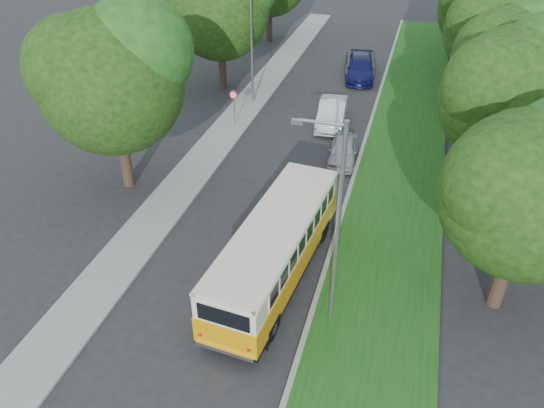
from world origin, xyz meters
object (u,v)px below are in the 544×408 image
(lamppost_near, at_px, (335,223))
(car_silver, at_px, (343,150))
(lamppost_far, at_px, (250,43))
(vintage_bus, at_px, (276,250))
(car_grey, at_px, (360,63))
(car_blue, at_px, (360,69))
(car_white, at_px, (332,113))

(lamppost_near, bearing_deg, car_silver, 97.05)
(lamppost_far, bearing_deg, vintage_bus, -69.07)
(vintage_bus, bearing_deg, lamppost_far, 116.58)
(car_silver, distance_m, car_grey, 14.60)
(lamppost_far, xyz_separation_m, car_blue, (6.49, 6.73, -3.38))
(car_white, distance_m, car_grey, 10.07)
(vintage_bus, bearing_deg, car_grey, 95.98)
(car_grey, bearing_deg, car_white, -99.78)
(car_white, bearing_deg, lamppost_near, -84.44)
(lamppost_near, bearing_deg, car_grey, 95.60)
(car_blue, bearing_deg, car_white, -100.48)
(lamppost_far, xyz_separation_m, vintage_bus, (6.43, -16.82, -2.72))
(lamppost_near, height_order, lamppost_far, lamppost_near)
(lamppost_near, relative_size, car_silver, 2.16)
(lamppost_far, bearing_deg, lamppost_near, -64.29)
(car_grey, bearing_deg, vintage_bus, -97.38)
(lamppost_near, height_order, car_blue, lamppost_near)
(lamppost_far, xyz_separation_m, car_silver, (7.41, -6.41, -3.48))
(vintage_bus, distance_m, car_white, 14.92)
(vintage_bus, height_order, car_blue, vintage_bus)
(car_silver, relative_size, car_grey, 0.75)
(vintage_bus, bearing_deg, car_white, 97.60)
(vintage_bus, relative_size, car_white, 2.02)
(car_white, bearing_deg, car_grey, 83.29)
(car_silver, distance_m, car_blue, 13.17)
(car_blue, xyz_separation_m, car_grey, (-0.20, 1.42, -0.05))
(lamppost_near, height_order, car_silver, lamppost_near)
(car_silver, relative_size, car_white, 0.80)
(vintage_bus, distance_m, car_grey, 24.97)
(car_white, xyz_separation_m, car_blue, (0.56, 8.65, -0.03))
(lamppost_near, relative_size, car_white, 1.72)
(car_blue, bearing_deg, vintage_bus, -96.90)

